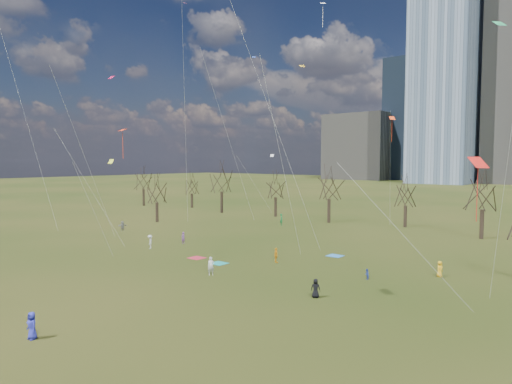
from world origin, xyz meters
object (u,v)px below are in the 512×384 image
Objects in this scene: blanket_navy at (335,256)px; person_0 at (32,326)px; blanket_teal at (219,263)px; blanket_crimson at (197,258)px; person_4 at (276,255)px; person_1 at (211,266)px.

blanket_navy is 32.05m from person_0.
blanket_teal is 3.63m from blanket_crimson.
blanket_navy is 1.00× the size of blanket_crimson.
blanket_crimson is at bearing 60.66° from person_4.
blanket_teal is 21.88m from person_0.
person_0 reaches higher than blanket_teal.
person_1 reaches higher than person_4.
blanket_crimson is (-10.98, -10.40, 0.00)m from blanket_navy.
blanket_navy is 1.04× the size of person_4.
person_0 is 25.21m from person_4.
blanket_teal and blanket_navy have the same top height.
blanket_teal is 5.92m from person_4.
person_0 is 0.97× the size of person_1.
blanket_teal is 0.97× the size of person_0.
blanket_navy is at bearing 16.91° from person_1.
blanket_teal is 1.00× the size of blanket_navy.
person_1 reaches higher than blanket_crimson.
person_1 is (2.75, -3.86, 0.83)m from blanket_teal.
blanket_teal is 1.00× the size of blanket_crimson.
person_1 is 7.99m from person_4.
blanket_crimson is 0.97× the size of person_0.
blanket_navy is at bearing 55.59° from blanket_teal.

